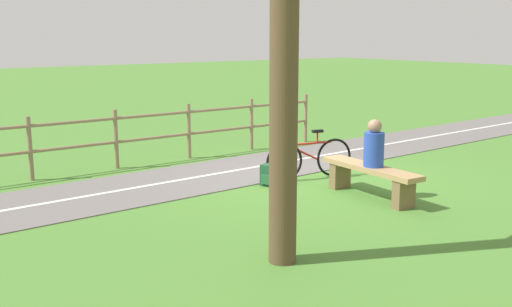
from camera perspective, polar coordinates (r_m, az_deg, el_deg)
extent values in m
plane|color=#477A2D|center=(10.96, 4.81, -2.32)|extent=(80.00, 80.00, 0.00)
cube|color=#66605E|center=(9.91, -17.34, -4.21)|extent=(3.57, 36.06, 0.02)
cube|color=silver|center=(9.91, -17.34, -4.15)|extent=(1.39, 31.98, 0.00)
cube|color=#A88456|center=(9.71, 10.69, -1.37)|extent=(1.95, 0.50, 0.08)
cube|color=brown|center=(9.28, 13.69, -3.72)|extent=(0.18, 0.35, 0.43)
cube|color=brown|center=(10.29, 7.89, -2.04)|extent=(0.18, 0.35, 0.43)
cylinder|color=#2847B7|center=(9.61, 11.00, 0.36)|extent=(0.33, 0.33, 0.54)
sphere|color=#9E755B|center=(9.55, 11.08, 2.52)|extent=(0.22, 0.22, 0.22)
torus|color=black|center=(10.63, 2.68, -0.79)|extent=(0.20, 0.69, 0.70)
torus|color=black|center=(11.09, 7.33, -0.37)|extent=(0.20, 0.69, 0.70)
cylinder|color=red|center=(10.79, 5.08, 0.95)|extent=(0.23, 0.83, 0.04)
cylinder|color=red|center=(10.75, 4.36, 0.13)|extent=(0.18, 0.61, 0.33)
cylinder|color=red|center=(10.85, 5.79, 1.53)|extent=(0.03, 0.03, 0.20)
cube|color=black|center=(10.83, 5.80, 2.10)|extent=(0.12, 0.21, 0.05)
cube|color=#1E4C2D|center=(10.39, 1.37, -2.01)|extent=(0.36, 0.35, 0.36)
cube|color=#245B37|center=(10.28, 0.97, -2.47)|extent=(0.20, 0.11, 0.16)
cylinder|color=#847051|center=(14.55, 4.67, 3.32)|extent=(0.08, 0.08, 1.14)
cylinder|color=#847051|center=(13.54, -0.44, 2.77)|extent=(0.08, 0.08, 1.14)
cylinder|color=#847051|center=(12.65, -6.32, 2.11)|extent=(0.08, 0.08, 1.14)
cylinder|color=#847051|center=(11.91, -13.00, 1.32)|extent=(0.08, 0.08, 1.14)
cylinder|color=#847051|center=(11.36, -20.43, 0.43)|extent=(0.08, 0.08, 1.14)
cylinder|color=#847051|center=(12.20, -9.62, 3.58)|extent=(0.17, 8.08, 0.06)
cylinder|color=#847051|center=(12.27, -9.55, 1.47)|extent=(0.17, 8.08, 0.06)
cylinder|color=brown|center=(6.58, 2.64, 8.25)|extent=(0.31, 0.31, 4.43)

